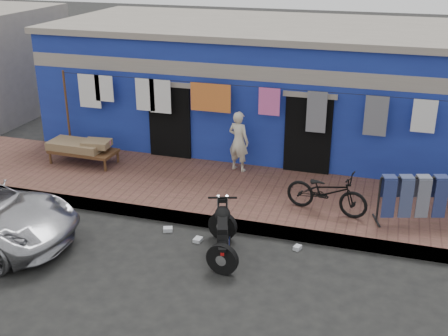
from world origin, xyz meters
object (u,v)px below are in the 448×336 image
at_px(charpoy, 84,152).
at_px(jeans_rack, 430,198).
at_px(seated_person, 239,141).
at_px(motorcycle, 222,232).
at_px(bicycle, 327,187).

bearing_deg(charpoy, jeans_rack, -5.48).
distance_m(seated_person, jeans_rack, 4.56).
relative_size(motorcycle, jeans_rack, 0.77).
distance_m(bicycle, jeans_rack, 1.98).
height_order(motorcycle, jeans_rack, jeans_rack).
relative_size(charpoy, jeans_rack, 0.83).
height_order(seated_person, jeans_rack, seated_person).
height_order(bicycle, charpoy, bicycle).
distance_m(motorcycle, jeans_rack, 4.15).
bearing_deg(charpoy, seated_person, 10.45).
relative_size(bicycle, jeans_rack, 0.79).
distance_m(seated_person, motorcycle, 3.62).
bearing_deg(jeans_rack, bicycle, -175.33).
xyz_separation_m(seated_person, motorcycle, (0.70, -3.52, -0.49)).
xyz_separation_m(seated_person, charpoy, (-3.81, -0.70, -0.44)).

